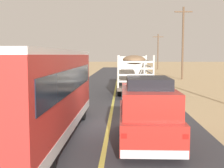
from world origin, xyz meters
TOP-DOWN VIEW (x-y plane):
  - ground_plane at (0.00, 0.00)m, footprint 240.00×240.00m
  - road_surface at (0.00, 0.00)m, footprint 8.00×120.00m
  - road_centre_line at (0.00, 0.00)m, footprint 0.16×117.60m
  - suv_near at (1.45, -2.26)m, footprint 1.90×4.62m
  - livestock_truck at (1.49, 13.92)m, footprint 2.53×9.70m
  - bus at (-2.42, -1.95)m, footprint 2.54×10.00m
  - power_pole_mid at (8.11, 24.98)m, footprint 2.20×0.24m
  - power_pole_far at (8.11, 50.41)m, footprint 2.20×0.24m
  - boulder_near_shoulder at (-8.04, 12.51)m, footprint 0.76×0.63m

SIDE VIEW (x-z plane):
  - ground_plane at x=0.00m, z-range 0.00..0.00m
  - road_surface at x=0.00m, z-range 0.00..0.02m
  - road_centre_line at x=0.00m, z-range 0.02..0.02m
  - boulder_near_shoulder at x=-8.04m, z-range 0.00..0.60m
  - suv_near at x=1.45m, z-range 0.01..2.29m
  - bus at x=-2.42m, z-range 0.14..3.35m
  - livestock_truck at x=1.49m, z-range 0.28..3.30m
  - power_pole_far at x=8.11m, z-range 0.28..7.70m
  - power_pole_mid at x=8.11m, z-range 0.30..9.24m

